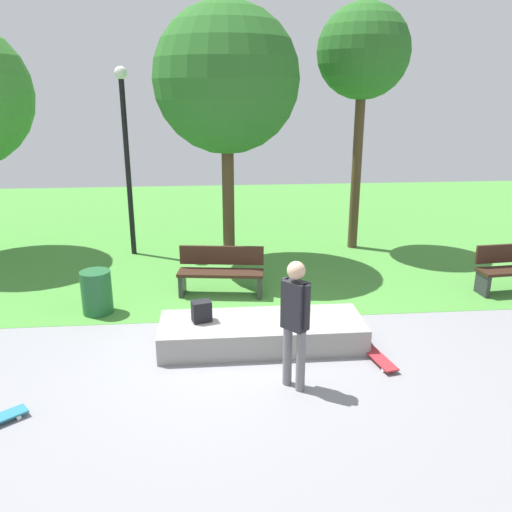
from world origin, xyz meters
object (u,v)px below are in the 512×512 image
(park_bench_center_lawn, at_px, (221,270))
(tree_tall_oak, at_px, (226,80))
(skater_performing_trick, at_px, (295,316))
(skateboard_by_ledge, at_px, (378,358))
(tree_slender_maple, at_px, (363,54))
(backpack_on_ledge, at_px, (202,311))
(lamp_post, at_px, (126,144))
(concrete_ledge, at_px, (262,332))
(trash_bin, at_px, (97,292))

(park_bench_center_lawn, xyz_separation_m, tree_tall_oak, (0.23, 1.88, 3.43))
(skater_performing_trick, xyz_separation_m, skateboard_by_ledge, (1.32, 0.55, -0.96))
(tree_slender_maple, xyz_separation_m, tree_tall_oak, (-3.08, -0.94, -0.56))
(skater_performing_trick, height_order, tree_slender_maple, tree_slender_maple)
(skateboard_by_ledge, xyz_separation_m, tree_tall_oak, (-1.95, 4.68, 3.85))
(tree_tall_oak, bearing_deg, skater_performing_trick, -83.11)
(backpack_on_ledge, xyz_separation_m, park_bench_center_lawn, (0.34, 2.07, -0.08))
(tree_tall_oak, distance_m, lamp_post, 2.76)
(skater_performing_trick, height_order, lamp_post, lamp_post)
(lamp_post, bearing_deg, tree_tall_oak, -21.43)
(skater_performing_trick, distance_m, park_bench_center_lawn, 3.50)
(tree_tall_oak, bearing_deg, concrete_ledge, -85.20)
(tree_slender_maple, xyz_separation_m, lamp_post, (-5.32, -0.06, -1.92))
(park_bench_center_lawn, distance_m, tree_tall_oak, 3.92)
(skater_performing_trick, bearing_deg, concrete_ledge, 103.60)
(park_bench_center_lawn, xyz_separation_m, lamp_post, (-2.01, 2.75, 2.08))
(skater_performing_trick, distance_m, tree_slender_maple, 7.49)
(park_bench_center_lawn, bearing_deg, tree_tall_oak, 83.13)
(concrete_ledge, bearing_deg, skateboard_by_ledge, -22.71)
(skater_performing_trick, bearing_deg, lamp_post, 115.14)
(tree_slender_maple, height_order, lamp_post, tree_slender_maple)
(skater_performing_trick, bearing_deg, trash_bin, 138.67)
(skater_performing_trick, xyz_separation_m, trash_bin, (-3.03, 2.67, -0.64))
(backpack_on_ledge, relative_size, lamp_post, 0.08)
(tree_tall_oak, bearing_deg, tree_slender_maple, 16.95)
(lamp_post, bearing_deg, concrete_ledge, -62.24)
(lamp_post, bearing_deg, trash_bin, -92.72)
(concrete_ledge, height_order, park_bench_center_lawn, park_bench_center_lawn)
(lamp_post, bearing_deg, park_bench_center_lawn, -53.91)
(park_bench_center_lawn, bearing_deg, trash_bin, -162.45)
(concrete_ledge, distance_m, park_bench_center_lawn, 2.22)
(lamp_post, bearing_deg, tree_slender_maple, 0.68)
(tree_slender_maple, bearing_deg, skateboard_by_ledge, -101.37)
(backpack_on_ledge, distance_m, park_bench_center_lawn, 2.10)
(backpack_on_ledge, distance_m, lamp_post, 5.48)
(skater_performing_trick, distance_m, trash_bin, 4.09)
(backpack_on_ledge, bearing_deg, tree_slender_maple, -141.71)
(skater_performing_trick, height_order, park_bench_center_lawn, skater_performing_trick)
(park_bench_center_lawn, bearing_deg, lamp_post, 126.09)
(backpack_on_ledge, height_order, tree_slender_maple, tree_slender_maple)
(tree_slender_maple, bearing_deg, trash_bin, -147.41)
(trash_bin, bearing_deg, tree_tall_oak, 46.92)
(skateboard_by_ledge, bearing_deg, concrete_ledge, 157.29)
(park_bench_center_lawn, distance_m, tree_slender_maple, 5.91)
(backpack_on_ledge, bearing_deg, skater_performing_trick, 118.15)
(concrete_ledge, relative_size, skateboard_by_ledge, 3.75)
(concrete_ledge, relative_size, park_bench_center_lawn, 1.87)
(concrete_ledge, relative_size, tree_tall_oak, 0.57)
(tree_tall_oak, xyz_separation_m, lamp_post, (-2.23, 0.88, -1.36))
(backpack_on_ledge, xyz_separation_m, lamp_post, (-1.67, 4.82, 2.00))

